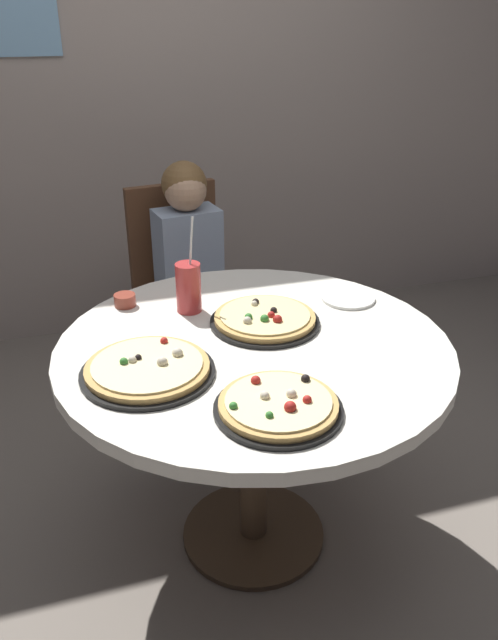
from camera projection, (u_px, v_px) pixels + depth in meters
name	position (u px, v px, depth m)	size (l,w,h in m)	color
ground_plane	(253.00, 534.00, 2.17)	(8.00, 8.00, 0.00)	slate
wall_with_window	(142.00, 47.00, 3.06)	(5.20, 0.14, 2.90)	#A8998E
dining_table	(254.00, 374.00, 1.88)	(1.15, 1.15, 0.75)	silver
chair_wooden	(182.00, 282.00, 2.80)	(0.45, 0.45, 0.95)	brown
diner_child	(197.00, 307.00, 2.67)	(0.30, 0.43, 1.08)	#3F4766
pizza_veggie	(278.00, 406.00, 1.52)	(0.32, 0.32, 0.05)	black
pizza_cheese	(148.00, 369.00, 1.67)	(0.36, 0.36, 0.05)	black
pizza_pepperoni	(265.00, 319.00, 1.94)	(0.34, 0.34, 0.05)	black
soda_cup	(189.00, 287.00, 1.99)	(0.08, 0.08, 0.31)	#B73333
sauce_bowl	(125.00, 300.00, 2.05)	(0.07, 0.07, 0.04)	brown
plate_small	(348.00, 298.00, 2.10)	(0.18, 0.18, 0.01)	white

